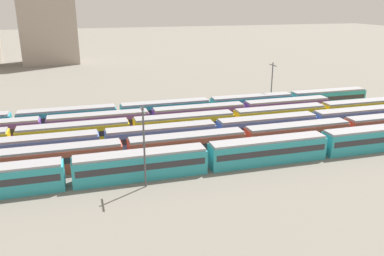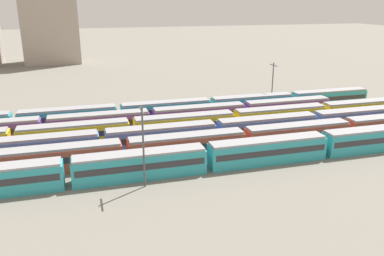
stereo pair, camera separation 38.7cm
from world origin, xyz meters
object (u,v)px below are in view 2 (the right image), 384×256
at_px(train_track_1, 244,140).
at_px(train_track_4, 151,119).
at_px(catenary_pole_0, 143,143).
at_px(train_track_0, 268,151).
at_px(catenary_pole_1, 272,83).
at_px(train_track_2, 216,132).
at_px(train_track_5, 166,110).
at_px(train_track_3, 234,120).

bearing_deg(train_track_1, train_track_4, 128.01).
bearing_deg(train_track_1, catenary_pole_0, -155.05).
distance_m(train_track_0, train_track_1, 5.41).
bearing_deg(catenary_pole_1, train_track_4, -163.85).
height_order(train_track_0, train_track_4, same).
distance_m(train_track_4, catenary_pole_0, 24.55).
bearing_deg(train_track_4, catenary_pole_0, -102.27).
relative_size(train_track_2, train_track_5, 1.20).
height_order(train_track_5, catenary_pole_1, catenary_pole_1).
height_order(train_track_1, train_track_5, same).
height_order(train_track_4, catenary_pole_1, catenary_pole_1).
xyz_separation_m(train_track_1, train_track_5, (-8.18, 20.80, 0.00)).
distance_m(train_track_0, train_track_2, 11.29).
bearing_deg(train_track_2, train_track_0, -67.10).
bearing_deg(train_track_0, train_track_2, 112.90).
height_order(train_track_2, train_track_4, same).
xyz_separation_m(train_track_2, train_track_4, (-9.27, 10.40, 0.00)).
distance_m(train_track_2, train_track_4, 13.93).
bearing_deg(train_track_3, train_track_0, -93.30).
bearing_deg(train_track_0, train_track_4, 123.31).
height_order(train_track_2, train_track_3, same).
relative_size(train_track_3, catenary_pole_0, 10.41).
xyz_separation_m(train_track_4, catenary_pole_0, (-5.15, -23.66, 4.06)).
bearing_deg(train_track_0, catenary_pole_1, 62.15).
height_order(train_track_2, train_track_5, same).
height_order(train_track_1, train_track_2, same).
distance_m(train_track_1, train_track_4, 19.80).
distance_m(train_track_2, catenary_pole_0, 20.01).
relative_size(train_track_1, train_track_3, 1.00).
relative_size(train_track_3, train_track_5, 1.20).
relative_size(train_track_2, train_track_3, 1.00).
bearing_deg(train_track_5, train_track_3, -44.57).
relative_size(train_track_0, catenary_pole_0, 8.66).
xyz_separation_m(train_track_0, train_track_3, (0.90, 15.60, 0.00)).
relative_size(train_track_4, catenary_pole_1, 7.46).
relative_size(train_track_0, train_track_3, 0.83).
xyz_separation_m(train_track_5, catenary_pole_1, (25.10, 3.23, 3.65)).
bearing_deg(catenary_pole_0, train_track_5, 72.41).
bearing_deg(train_track_2, train_track_3, 44.50).
xyz_separation_m(train_track_0, catenary_pole_1, (15.44, 29.23, 3.65)).
distance_m(train_track_0, catenary_pole_0, 19.46).
bearing_deg(train_track_4, catenary_pole_1, 16.15).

